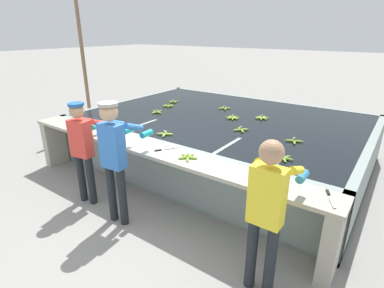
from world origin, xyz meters
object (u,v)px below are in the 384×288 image
object	(u,v)px
banana_bunch_floating_3	(283,158)
banana_bunch_floating_4	(224,108)
worker_0	(83,144)
banana_bunch_floating_7	(173,102)
banana_bunch_floating_5	(232,118)
worker_1	(115,152)
worker_2	(267,206)
banana_bunch_floating_9	(165,134)
knife_0	(329,196)
banana_bunch_ledge_0	(188,157)
support_post_left	(84,69)
banana_bunch_floating_0	(294,141)
banana_bunch_floating_1	(262,118)
banana_bunch_floating_8	(241,130)
banana_bunch_floating_2	(157,112)
knife_1	(163,149)
banana_bunch_floating_6	(168,106)

from	to	relation	value
banana_bunch_floating_3	banana_bunch_floating_4	size ratio (longest dim) A/B	1.24
worker_0	banana_bunch_floating_7	bearing A→B (deg)	103.51
banana_bunch_floating_3	banana_bunch_floating_5	xyz separation A→B (m)	(-1.47, 1.33, -0.00)
worker_1	worker_2	bearing A→B (deg)	0.86
worker_1	banana_bunch_floating_9	size ratio (longest dim) A/B	6.44
worker_0	knife_0	distance (m)	3.34
banana_bunch_floating_5	banana_bunch_floating_9	xyz separation A→B (m)	(-0.43, -1.50, 0.00)
banana_bunch_ledge_0	support_post_left	distance (m)	4.87
worker_0	banana_bunch_floating_5	bearing A→B (deg)	66.91
banana_bunch_floating_3	worker_2	bearing A→B (deg)	-76.47
worker_0	banana_bunch_floating_0	xyz separation A→B (m)	(2.47, 1.96, -0.00)
banana_bunch_floating_9	banana_bunch_floating_1	bearing A→B (deg)	63.97
knife_0	banana_bunch_floating_7	bearing A→B (deg)	149.25
banana_bunch_floating_0	banana_bunch_floating_7	xyz separation A→B (m)	(-3.18, 0.99, -0.00)
banana_bunch_floating_3	banana_bunch_floating_8	xyz separation A→B (m)	(-1.00, 0.75, 0.00)
worker_1	support_post_left	size ratio (longest dim) A/B	0.53
banana_bunch_floating_2	banana_bunch_floating_5	xyz separation A→B (m)	(1.47, 0.53, -0.00)
banana_bunch_ledge_0	banana_bunch_floating_9	bearing A→B (deg)	147.69
knife_1	knife_0	bearing A→B (deg)	0.90
banana_bunch_floating_1	knife_1	xyz separation A→B (m)	(-0.48, -2.34, -0.01)
banana_bunch_floating_5	banana_bunch_floating_8	world-z (taller)	same
banana_bunch_floating_7	knife_0	size ratio (longest dim) A/B	0.84
worker_0	banana_bunch_floating_9	world-z (taller)	worker_0
banana_bunch_floating_4	banana_bunch_ledge_0	xyz separation A→B (m)	(0.94, -2.61, 0.00)
banana_bunch_floating_4	banana_bunch_floating_5	bearing A→B (deg)	-48.15
worker_0	banana_bunch_floating_8	bearing A→B (deg)	51.76
worker_2	banana_bunch_floating_6	size ratio (longest dim) A/B	5.85
banana_bunch_floating_2	banana_bunch_floating_3	size ratio (longest dim) A/B	1.00
worker_0	knife_0	size ratio (longest dim) A/B	4.76
banana_bunch_floating_5	banana_bunch_floating_7	distance (m)	1.85
worker_0	support_post_left	size ratio (longest dim) A/B	0.49
banana_bunch_floating_7	banana_bunch_floating_8	distance (m)	2.47
banana_bunch_floating_4	knife_0	size ratio (longest dim) A/B	0.69
banana_bunch_floating_0	banana_bunch_ledge_0	xyz separation A→B (m)	(-0.94, -1.45, 0.00)
banana_bunch_floating_3	banana_bunch_floating_9	distance (m)	1.91
banana_bunch_floating_4	banana_bunch_floating_7	xyz separation A→B (m)	(-1.30, -0.16, -0.00)
banana_bunch_floating_7	banana_bunch_ledge_0	distance (m)	3.32
banana_bunch_floating_9	support_post_left	size ratio (longest dim) A/B	0.08
worker_1	banana_bunch_floating_3	xyz separation A→B (m)	(1.77, 1.31, -0.09)
banana_bunch_floating_6	support_post_left	distance (m)	2.54
banana_bunch_floating_6	knife_1	distance (m)	2.60
banana_bunch_floating_8	banana_bunch_floating_2	bearing A→B (deg)	178.70
banana_bunch_floating_6	knife_0	xyz separation A→B (m)	(3.83, -2.01, -0.01)
worker_2	banana_bunch_floating_0	bearing A→B (deg)	101.26
banana_bunch_floating_3	knife_1	distance (m)	1.65
worker_2	banana_bunch_floating_4	xyz separation A→B (m)	(-2.28, 3.16, -0.05)
banana_bunch_floating_5	knife_1	size ratio (longest dim) A/B	0.87
worker_2	banana_bunch_floating_7	bearing A→B (deg)	140.02
banana_bunch_floating_1	support_post_left	distance (m)	4.61
banana_bunch_floating_0	support_post_left	xyz separation A→B (m)	(-5.45, 0.29, 0.66)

